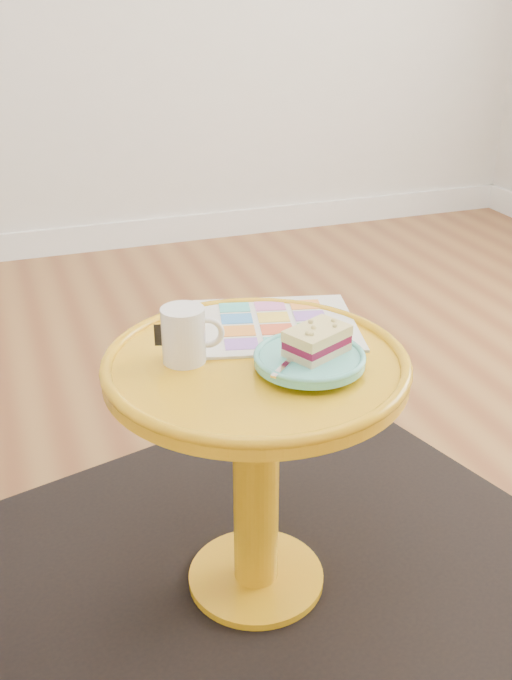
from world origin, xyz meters
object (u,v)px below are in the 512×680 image
object	(u,v)px
mug	(185,333)
side_table	(256,430)
plate	(309,360)
newspaper	(275,325)

from	to	relation	value
mug	side_table	bearing A→B (deg)	-0.51
plate	side_table	bearing A→B (deg)	140.51
side_table	newspaper	distance (m)	0.21
newspaper	plate	xyz separation A→B (m)	(-0.01, -0.18, 0.02)
newspaper	plate	world-z (taller)	plate
mug	newspaper	bearing A→B (deg)	41.97
side_table	plate	world-z (taller)	plate
side_table	newspaper	xyz separation A→B (m)	(0.08, 0.12, 0.15)
side_table	newspaper	size ratio (longest dim) A/B	1.74
side_table	plate	distance (m)	0.19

